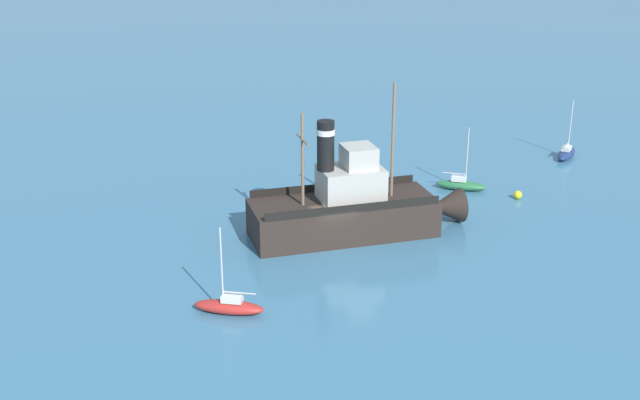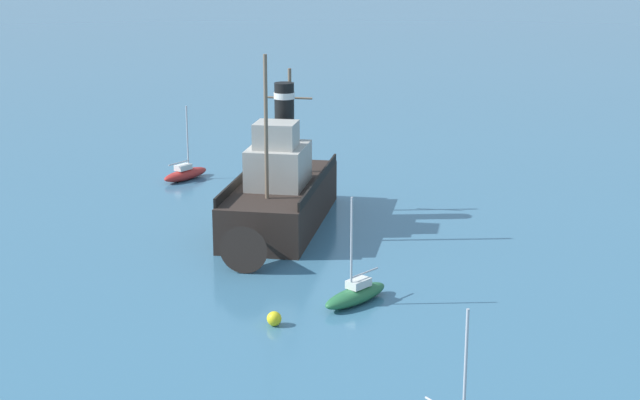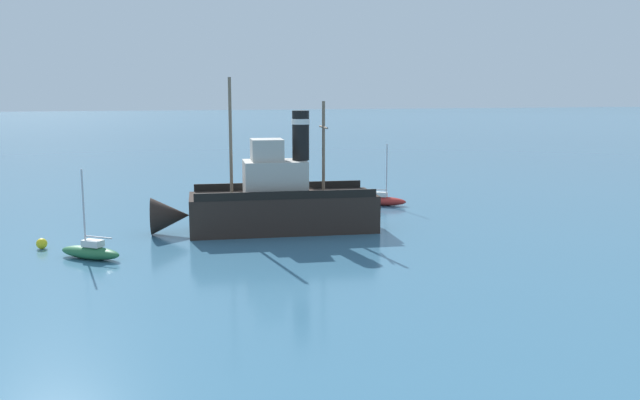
{
  "view_description": "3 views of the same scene",
  "coord_description": "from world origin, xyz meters",
  "views": [
    {
      "loc": [
        42.51,
        -19.26,
        20.59
      ],
      "look_at": [
        -2.84,
        0.2,
        2.1
      ],
      "focal_mm": 45.0,
      "sensor_mm": 36.0,
      "label": 1
    },
    {
      "loc": [
        -6.4,
        53.58,
        15.71
      ],
      "look_at": [
        -3.76,
        4.42,
        2.33
      ],
      "focal_mm": 55.0,
      "sensor_mm": 36.0,
      "label": 2
    },
    {
      "loc": [
        -43.74,
        11.71,
        8.97
      ],
      "look_at": [
        -3.89,
        -0.56,
        2.31
      ],
      "focal_mm": 38.0,
      "sensor_mm": 36.0,
      "label": 3
    }
  ],
  "objects": [
    {
      "name": "ground_plane",
      "position": [
        0.0,
        0.0,
        0.0
      ],
      "size": [
        600.0,
        600.0,
        0.0
      ],
      "primitive_type": "plane",
      "color": "teal"
    },
    {
      "name": "old_tugboat",
      "position": [
        -1.33,
        1.83,
        1.83
      ],
      "size": [
        5.82,
        14.7,
        9.9
      ],
      "color": "#2D231E",
      "rests_on": "ground"
    },
    {
      "name": "sailboat_green",
      "position": [
        -5.81,
        13.1,
        0.43
      ],
      "size": [
        3.27,
        3.63,
        4.9
      ],
      "color": "#286B3D",
      "rests_on": "ground"
    },
    {
      "name": "sailboat_red",
      "position": [
        5.87,
        -8.79,
        0.43
      ],
      "size": [
        3.02,
        3.77,
        4.9
      ],
      "color": "#B22823",
      "rests_on": "ground"
    },
    {
      "name": "mooring_buoy",
      "position": [
        -2.47,
        15.86,
        0.31
      ],
      "size": [
        0.62,
        0.62,
        0.62
      ],
      "primitive_type": "sphere",
      "color": "yellow",
      "rests_on": "ground"
    }
  ]
}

